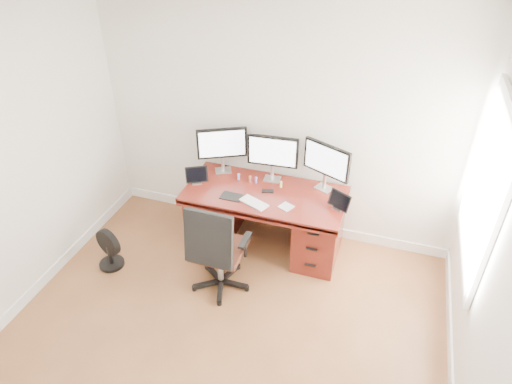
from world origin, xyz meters
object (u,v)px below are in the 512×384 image
(keyboard, at_px, (254,203))
(desk, at_px, (265,217))
(floor_fan, at_px, (109,249))
(office_chair, at_px, (218,262))
(monitor_center, at_px, (273,153))

(keyboard, bearing_deg, desk, 103.34)
(desk, distance_m, floor_fan, 1.72)
(office_chair, relative_size, monitor_center, 1.93)
(monitor_center, bearing_deg, desk, -94.02)
(office_chair, xyz_separation_m, floor_fan, (-1.24, -0.05, -0.13))
(office_chair, bearing_deg, monitor_center, 76.54)
(floor_fan, distance_m, monitor_center, 2.03)
(desk, relative_size, keyboard, 5.60)
(office_chair, distance_m, floor_fan, 1.25)
(desk, distance_m, keyboard, 0.44)
(floor_fan, bearing_deg, office_chair, 19.69)
(keyboard, bearing_deg, floor_fan, -134.10)
(office_chair, bearing_deg, desk, 72.70)
(desk, relative_size, office_chair, 1.60)
(keyboard, bearing_deg, office_chair, -86.82)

